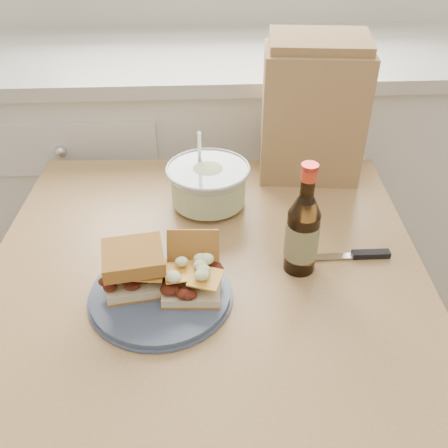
{
  "coord_description": "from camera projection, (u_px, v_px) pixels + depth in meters",
  "views": [
    {
      "loc": [
        -0.1,
        0.09,
        1.42
      ],
      "look_at": [
        -0.06,
        0.9,
        0.83
      ],
      "focal_mm": 40.0,
      "sensor_mm": 36.0,
      "label": 1
    }
  ],
  "objects": [
    {
      "name": "cabinet_run",
      "position": [
        227.0,
        175.0,
        1.87
      ],
      "size": [
        2.5,
        0.64,
        0.94
      ],
      "color": "silver",
      "rests_on": "ground"
    },
    {
      "name": "coleslaw_bowl",
      "position": [
        208.0,
        186.0,
        1.18
      ],
      "size": [
        0.2,
        0.2,
        0.2
      ],
      "color": "#B1BFB9",
      "rests_on": "dining_table"
    },
    {
      "name": "knife",
      "position": [
        359.0,
        255.0,
        1.04
      ],
      "size": [
        0.2,
        0.02,
        0.01
      ],
      "rotation": [
        0.0,
        0.0,
        -0.0
      ],
      "color": "silver",
      "rests_on": "dining_table"
    },
    {
      "name": "dining_table",
      "position": [
        207.0,
        304.0,
        1.09
      ],
      "size": [
        0.94,
        0.94,
        0.75
      ],
      "rotation": [
        0.0,
        0.0,
        -0.05
      ],
      "color": "tan",
      "rests_on": "ground"
    },
    {
      "name": "beer_bottle",
      "position": [
        302.0,
        232.0,
        0.97
      ],
      "size": [
        0.07,
        0.07,
        0.24
      ],
      "rotation": [
        0.0,
        0.0,
        -0.07
      ],
      "color": "black",
      "rests_on": "dining_table"
    },
    {
      "name": "sandwich_right",
      "position": [
        192.0,
        271.0,
        0.94
      ],
      "size": [
        0.11,
        0.15,
        0.09
      ],
      "rotation": [
        0.0,
        0.0,
        -0.06
      ],
      "color": "beige",
      "rests_on": "plate"
    },
    {
      "name": "sandwich_left",
      "position": [
        134.0,
        268.0,
        0.93
      ],
      "size": [
        0.13,
        0.12,
        0.08
      ],
      "rotation": [
        0.0,
        0.0,
        0.16
      ],
      "color": "beige",
      "rests_on": "plate"
    },
    {
      "name": "plate",
      "position": [
        161.0,
        294.0,
        0.95
      ],
      "size": [
        0.27,
        0.27,
        0.02
      ],
      "primitive_type": "cylinder",
      "color": "#404C68",
      "rests_on": "dining_table"
    },
    {
      "name": "paper_bag",
      "position": [
        312.0,
        115.0,
        1.24
      ],
      "size": [
        0.26,
        0.19,
        0.32
      ],
      "primitive_type": "cube",
      "rotation": [
        0.0,
        0.0,
        -0.11
      ],
      "color": "#A88251",
      "rests_on": "dining_table"
    }
  ]
}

